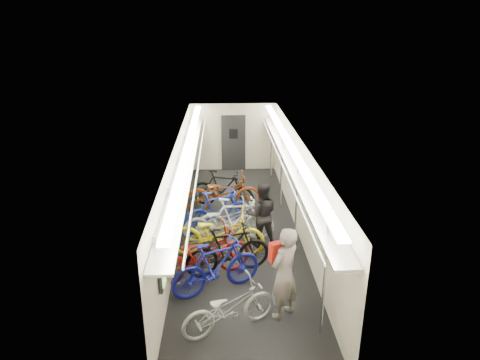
{
  "coord_description": "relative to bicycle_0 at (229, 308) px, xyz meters",
  "views": [
    {
      "loc": [
        -0.41,
        -9.76,
        5.12
      ],
      "look_at": [
        0.05,
        0.79,
        1.15
      ],
      "focal_mm": 32.0,
      "sensor_mm": 36.0,
      "label": 1
    }
  ],
  "objects": [
    {
      "name": "train_car_shell",
      "position": [
        -0.04,
        4.34,
        1.2
      ],
      "size": [
        10.0,
        10.0,
        10.0
      ],
      "color": "black",
      "rests_on": "ground"
    },
    {
      "name": "bicycle_0",
      "position": [
        0.0,
        0.0,
        0.0
      ],
      "size": [
        1.85,
        1.27,
        0.92
      ],
      "primitive_type": "imported",
      "rotation": [
        0.0,
        0.0,
        1.99
      ],
      "color": "#A5A4A8",
      "rests_on": "ground"
    },
    {
      "name": "bicycle_1",
      "position": [
        -0.23,
        1.14,
        0.1
      ],
      "size": [
        1.94,
        1.25,
        1.13
      ],
      "primitive_type": "imported",
      "rotation": [
        0.0,
        0.0,
        1.99
      ],
      "color": "navy",
      "rests_on": "ground"
    },
    {
      "name": "bicycle_2",
      "position": [
        -0.54,
        1.64,
        0.1
      ],
      "size": [
        2.28,
        1.48,
        1.13
      ],
      "primitive_type": "imported",
      "rotation": [
        0.0,
        0.0,
        1.94
      ],
      "color": "maroon",
      "rests_on": "ground"
    },
    {
      "name": "bicycle_3",
      "position": [
        0.01,
        1.79,
        0.1
      ],
      "size": [
        1.93,
        1.0,
        1.12
      ],
      "primitive_type": "imported",
      "rotation": [
        0.0,
        0.0,
        1.84
      ],
      "color": "black",
      "rests_on": "ground"
    },
    {
      "name": "bicycle_4",
      "position": [
        -0.21,
        2.55,
        0.1
      ],
      "size": [
        2.19,
        0.87,
        1.13
      ],
      "primitive_type": "imported",
      "rotation": [
        0.0,
        0.0,
        1.51
      ],
      "color": "yellow",
      "rests_on": "ground"
    },
    {
      "name": "bicycle_5",
      "position": [
        0.22,
        3.25,
        0.1
      ],
      "size": [
        1.89,
        0.56,
        1.13
      ],
      "primitive_type": "imported",
      "rotation": [
        0.0,
        0.0,
        1.55
      ],
      "color": "silver",
      "rests_on": "ground"
    },
    {
      "name": "bicycle_6",
      "position": [
        -0.08,
        3.28,
        0.05
      ],
      "size": [
        2.02,
        0.91,
        1.03
      ],
      "primitive_type": "imported",
      "rotation": [
        0.0,
        0.0,
        1.69
      ],
      "color": "#A1A0A4",
      "rests_on": "ground"
    },
    {
      "name": "bicycle_7",
      "position": [
        -0.21,
        3.77,
        0.1
      ],
      "size": [
        1.93,
        1.22,
        1.13
      ],
      "primitive_type": "imported",
      "rotation": [
        0.0,
        0.0,
        1.97
      ],
      "color": "navy",
      "rests_on": "ground"
    },
    {
      "name": "bicycle_8",
      "position": [
        -0.07,
        4.99,
        0.1
      ],
      "size": [
        2.17,
        0.88,
        1.12
      ],
      "primitive_type": "imported",
      "rotation": [
        0.0,
        0.0,
        1.64
      ],
      "color": "maroon",
      "rests_on": "ground"
    },
    {
      "name": "bicycle_9",
      "position": [
        -0.08,
        5.26,
        0.1
      ],
      "size": [
        1.94,
        1.09,
        1.12
      ],
      "primitive_type": "imported",
      "rotation": [
        0.0,
        0.0,
        1.25
      ],
      "color": "black",
      "rests_on": "ground"
    },
    {
      "name": "passenger_near",
      "position": [
        0.99,
        0.35,
        0.43
      ],
      "size": [
        0.77,
        0.75,
        1.78
      ],
      "primitive_type": "imported",
      "rotation": [
        0.0,
        0.0,
        3.88
      ],
      "color": "slate",
      "rests_on": "ground"
    },
    {
      "name": "passenger_mid",
      "position": [
        0.83,
        3.02,
        0.34
      ],
      "size": [
        0.78,
        0.61,
        1.6
      ],
      "primitive_type": "imported",
      "rotation": [
        0.0,
        0.0,
        3.14
      ],
      "color": "black",
      "rests_on": "ground"
    },
    {
      "name": "backpack",
      "position": [
        0.85,
        0.43,
        0.82
      ],
      "size": [
        0.29,
        0.22,
        0.38
      ],
      "primitive_type": "cube",
      "rotation": [
        0.0,
        0.0,
        0.37
      ],
      "color": "#A51910",
      "rests_on": "passenger_near"
    }
  ]
}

